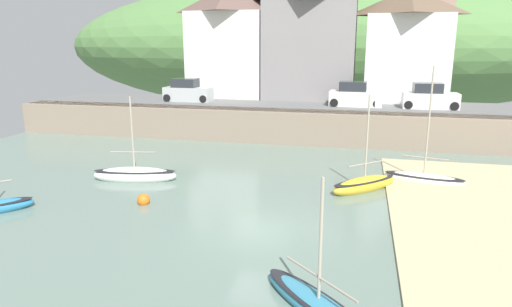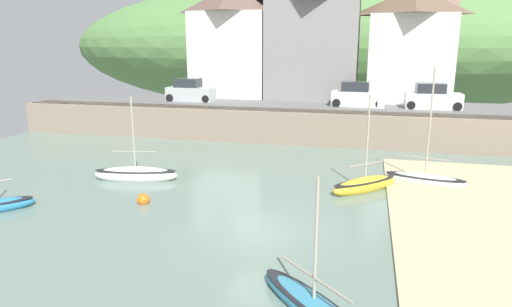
{
  "view_description": "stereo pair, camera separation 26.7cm",
  "coord_description": "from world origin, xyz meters",
  "px_view_note": "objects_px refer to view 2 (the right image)",
  "views": [
    {
      "loc": [
        3.53,
        -16.15,
        7.26
      ],
      "look_at": [
        -1.4,
        4.9,
        1.98
      ],
      "focal_mm": 31.62,
      "sensor_mm": 36.0,
      "label": 1
    },
    {
      "loc": [
        3.79,
        -16.09,
        7.26
      ],
      "look_at": [
        -1.4,
        4.9,
        1.98
      ],
      "focal_mm": 31.62,
      "sensor_mm": 36.0,
      "label": 2
    }
  ],
  "objects_px": {
    "waterfront_building_right": "(410,45)",
    "church_with_spire": "(440,6)",
    "waterfront_building_centre": "(313,35)",
    "parked_car_near_slipway": "(190,92)",
    "dinghy_open_wooden": "(365,185)",
    "motorboat_with_cabin": "(136,174)",
    "sailboat_nearest_shore": "(314,307)",
    "sailboat_white_hull": "(425,179)",
    "parked_car_by_wall": "(358,96)",
    "waterfront_building_left": "(231,41)",
    "mooring_buoy": "(143,200)",
    "parked_car_end_of_row": "(432,98)"
  },
  "relations": [
    {
      "from": "sailboat_nearest_shore",
      "to": "waterfront_building_left",
      "type": "bearing_deg",
      "value": 154.49
    },
    {
      "from": "sailboat_white_hull",
      "to": "parked_car_by_wall",
      "type": "bearing_deg",
      "value": 121.7
    },
    {
      "from": "waterfront_building_right",
      "to": "dinghy_open_wooden",
      "type": "bearing_deg",
      "value": -99.4
    },
    {
      "from": "waterfront_building_left",
      "to": "parked_car_near_slipway",
      "type": "relative_size",
      "value": 2.41
    },
    {
      "from": "sailboat_nearest_shore",
      "to": "mooring_buoy",
      "type": "bearing_deg",
      "value": -174.72
    },
    {
      "from": "waterfront_building_right",
      "to": "church_with_spire",
      "type": "xyz_separation_m",
      "value": [
        2.68,
        4.0,
        3.37
      ]
    },
    {
      "from": "sailboat_white_hull",
      "to": "parked_car_near_slipway",
      "type": "distance_m",
      "value": 22.15
    },
    {
      "from": "sailboat_white_hull",
      "to": "motorboat_with_cabin",
      "type": "bearing_deg",
      "value": -154.78
    },
    {
      "from": "motorboat_with_cabin",
      "to": "parked_car_near_slipway",
      "type": "height_order",
      "value": "motorboat_with_cabin"
    },
    {
      "from": "waterfront_building_centre",
      "to": "parked_car_near_slipway",
      "type": "relative_size",
      "value": 2.66
    },
    {
      "from": "sailboat_nearest_shore",
      "to": "motorboat_with_cabin",
      "type": "relative_size",
      "value": 0.85
    },
    {
      "from": "waterfront_building_left",
      "to": "motorboat_with_cabin",
      "type": "relative_size",
      "value": 2.09
    },
    {
      "from": "waterfront_building_left",
      "to": "waterfront_building_right",
      "type": "height_order",
      "value": "waterfront_building_left"
    },
    {
      "from": "parked_car_by_wall",
      "to": "sailboat_white_hull",
      "type": "bearing_deg",
      "value": -69.58
    },
    {
      "from": "motorboat_with_cabin",
      "to": "waterfront_building_left",
      "type": "bearing_deg",
      "value": 80.26
    },
    {
      "from": "waterfront_building_centre",
      "to": "dinghy_open_wooden",
      "type": "bearing_deg",
      "value": -74.83
    },
    {
      "from": "sailboat_nearest_shore",
      "to": "mooring_buoy",
      "type": "distance_m",
      "value": 11.22
    },
    {
      "from": "church_with_spire",
      "to": "parked_car_end_of_row",
      "type": "distance_m",
      "value": 11.29
    },
    {
      "from": "waterfront_building_right",
      "to": "parked_car_near_slipway",
      "type": "xyz_separation_m",
      "value": [
        -18.24,
        -4.5,
        -3.99
      ]
    },
    {
      "from": "sailboat_white_hull",
      "to": "parked_car_end_of_row",
      "type": "height_order",
      "value": "sailboat_white_hull"
    },
    {
      "from": "church_with_spire",
      "to": "sailboat_nearest_shore",
      "type": "xyz_separation_m",
      "value": [
        -7.03,
        -34.18,
        -10.34
      ]
    },
    {
      "from": "motorboat_with_cabin",
      "to": "dinghy_open_wooden",
      "type": "bearing_deg",
      "value": -5.97
    },
    {
      "from": "sailboat_white_hull",
      "to": "sailboat_nearest_shore",
      "type": "distance_m",
      "value": 14.15
    },
    {
      "from": "sailboat_nearest_shore",
      "to": "parked_car_near_slipway",
      "type": "relative_size",
      "value": 0.98
    },
    {
      "from": "dinghy_open_wooden",
      "to": "parked_car_end_of_row",
      "type": "relative_size",
      "value": 1.23
    },
    {
      "from": "church_with_spire",
      "to": "sailboat_nearest_shore",
      "type": "bearing_deg",
      "value": -101.62
    },
    {
      "from": "parked_car_by_wall",
      "to": "mooring_buoy",
      "type": "relative_size",
      "value": 7.04
    },
    {
      "from": "waterfront_building_centre",
      "to": "dinghy_open_wooden",
      "type": "xyz_separation_m",
      "value": [
        5.09,
        -18.78,
        -7.69
      ]
    },
    {
      "from": "church_with_spire",
      "to": "sailboat_white_hull",
      "type": "xyz_separation_m",
      "value": [
        -2.68,
        -20.71,
        -10.31
      ]
    },
    {
      "from": "church_with_spire",
      "to": "dinghy_open_wooden",
      "type": "bearing_deg",
      "value": -104.27
    },
    {
      "from": "waterfront_building_right",
      "to": "dinghy_open_wooden",
      "type": "distance_m",
      "value": 20.25
    },
    {
      "from": "waterfront_building_right",
      "to": "dinghy_open_wooden",
      "type": "height_order",
      "value": "waterfront_building_right"
    },
    {
      "from": "parked_car_by_wall",
      "to": "waterfront_building_left",
      "type": "bearing_deg",
      "value": 161.41
    },
    {
      "from": "waterfront_building_left",
      "to": "mooring_buoy",
      "type": "xyz_separation_m",
      "value": [
        2.67,
        -23.21,
        -7.32
      ]
    },
    {
      "from": "parked_car_by_wall",
      "to": "parked_car_end_of_row",
      "type": "distance_m",
      "value": 5.61
    },
    {
      "from": "waterfront_building_centre",
      "to": "parked_car_by_wall",
      "type": "distance_m",
      "value": 7.8
    },
    {
      "from": "church_with_spire",
      "to": "parked_car_by_wall",
      "type": "distance_m",
      "value": 13.08
    },
    {
      "from": "sailboat_white_hull",
      "to": "waterfront_building_left",
      "type": "bearing_deg",
      "value": 146.95
    },
    {
      "from": "parked_car_by_wall",
      "to": "parked_car_end_of_row",
      "type": "height_order",
      "value": "same"
    },
    {
      "from": "waterfront_building_left",
      "to": "parked_car_by_wall",
      "type": "bearing_deg",
      "value": -20.88
    },
    {
      "from": "church_with_spire",
      "to": "motorboat_with_cabin",
      "type": "distance_m",
      "value": 31.62
    },
    {
      "from": "waterfront_building_centre",
      "to": "parked_car_near_slipway",
      "type": "xyz_separation_m",
      "value": [
        -10.04,
        -4.5,
        -4.79
      ]
    },
    {
      "from": "sailboat_white_hull",
      "to": "motorboat_with_cabin",
      "type": "relative_size",
      "value": 1.31
    },
    {
      "from": "dinghy_open_wooden",
      "to": "waterfront_building_right",
      "type": "bearing_deg",
      "value": 36.69
    },
    {
      "from": "motorboat_with_cabin",
      "to": "mooring_buoy",
      "type": "bearing_deg",
      "value": -67.73
    },
    {
      "from": "church_with_spire",
      "to": "motorboat_with_cabin",
      "type": "relative_size",
      "value": 3.3
    },
    {
      "from": "parked_car_end_of_row",
      "to": "mooring_buoy",
      "type": "height_order",
      "value": "parked_car_end_of_row"
    },
    {
      "from": "sailboat_white_hull",
      "to": "mooring_buoy",
      "type": "xyz_separation_m",
      "value": [
        -13.13,
        -6.5,
        -0.07
      ]
    },
    {
      "from": "waterfront_building_right",
      "to": "sailboat_nearest_shore",
      "type": "relative_size",
      "value": 2.31
    },
    {
      "from": "waterfront_building_right",
      "to": "sailboat_nearest_shore",
      "type": "bearing_deg",
      "value": -98.19
    }
  ]
}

